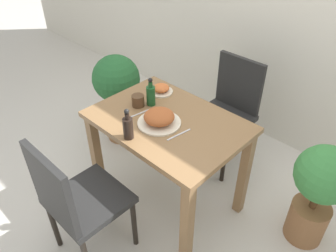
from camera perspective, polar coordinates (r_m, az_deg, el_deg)
name	(u,v)px	position (r m, az deg, el deg)	size (l,w,h in m)	color
ground_plane	(168,199)	(2.57, 0.00, -12.63)	(16.00, 16.00, 0.00)	beige
dining_table	(168,136)	(2.14, 0.00, -1.72)	(0.97, 0.69, 0.75)	olive
chair_near	(75,199)	(1.97, -15.82, -12.20)	(0.42, 0.42, 0.90)	black
chair_far	(229,107)	(2.67, 10.52, 3.24)	(0.42, 0.42, 0.90)	black
food_plate	(159,118)	(2.01, -1.55, 1.40)	(0.27, 0.27, 0.09)	beige
side_plate	(161,89)	(2.34, -1.19, 6.43)	(0.17, 0.17, 0.06)	beige
drink_cup	(138,101)	(2.19, -5.25, 4.41)	(0.08, 0.08, 0.08)	#4C331E
sauce_bottle	(151,95)	(2.18, -3.02, 5.50)	(0.06, 0.06, 0.20)	#194C23
condiment_bottle	(128,127)	(1.89, -6.98, -0.17)	(0.06, 0.06, 0.20)	black
fork_utensil	(141,113)	(2.13, -4.68, 2.31)	(0.03, 0.16, 0.00)	silver
spoon_utensil	(179,135)	(1.94, 1.92, -1.51)	(0.04, 0.18, 0.00)	silver
potted_plant_left	(117,89)	(2.89, -8.84, 6.32)	(0.41, 0.41, 0.82)	brown
potted_plant_right	(319,189)	(2.23, 24.87, -9.89)	(0.36, 0.36, 0.76)	brown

